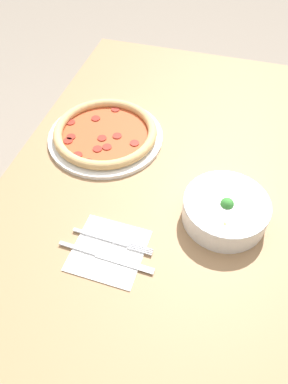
% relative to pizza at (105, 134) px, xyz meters
% --- Properties ---
extents(ground_plane, '(8.00, 8.00, 0.00)m').
position_rel_pizza_xyz_m(ground_plane, '(0.12, 0.20, -0.77)').
color(ground_plane, gray).
extents(dining_table, '(1.35, 0.84, 0.75)m').
position_rel_pizza_xyz_m(dining_table, '(0.12, 0.20, -0.12)').
color(dining_table, '#99724C').
rests_on(dining_table, ground_plane).
extents(pizza, '(0.33, 0.33, 0.04)m').
position_rel_pizza_xyz_m(pizza, '(0.00, 0.00, 0.00)').
color(pizza, white).
rests_on(pizza, dining_table).
extents(bowl, '(0.20, 0.20, 0.08)m').
position_rel_pizza_xyz_m(bowl, '(0.20, 0.37, 0.02)').
color(bowl, white).
rests_on(bowl, dining_table).
extents(napkin, '(0.16, 0.16, 0.00)m').
position_rel_pizza_xyz_m(napkin, '(0.36, 0.14, -0.02)').
color(napkin, white).
rests_on(napkin, dining_table).
extents(fork, '(0.02, 0.19, 0.00)m').
position_rel_pizza_xyz_m(fork, '(0.33, 0.13, -0.01)').
color(fork, silver).
rests_on(fork, napkin).
extents(knife, '(0.02, 0.23, 0.01)m').
position_rel_pizza_xyz_m(knife, '(0.38, 0.13, -0.01)').
color(knife, silver).
rests_on(knife, napkin).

